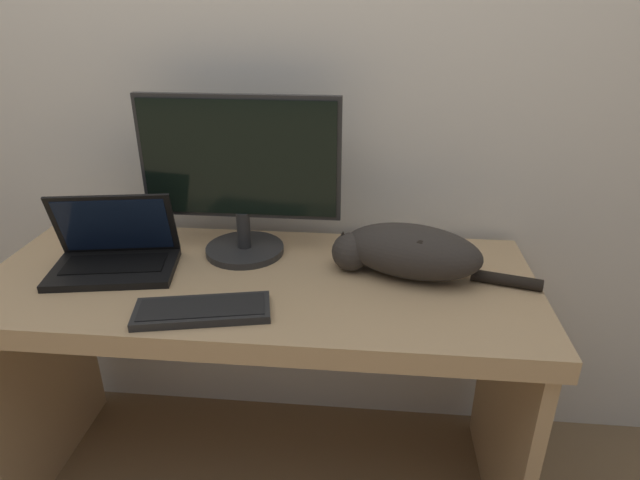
{
  "coord_description": "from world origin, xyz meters",
  "views": [
    {
      "loc": [
        0.29,
        -0.96,
        1.46
      ],
      "look_at": [
        0.17,
        0.28,
        0.88
      ],
      "focal_mm": 30.0,
      "sensor_mm": 36.0,
      "label": 1
    }
  ],
  "objects": [
    {
      "name": "small_toy",
      "position": [
        0.32,
        0.43,
        0.78
      ],
      "size": [
        0.06,
        0.06,
        0.06
      ],
      "color": "#2D6BB7",
      "rests_on": "desk"
    },
    {
      "name": "laptop",
      "position": [
        -0.41,
        0.31,
        0.79
      ],
      "size": [
        0.36,
        0.26,
        0.22
      ],
      "rotation": [
        0.0,
        0.0,
        0.17
      ],
      "color": "black",
      "rests_on": "desk"
    },
    {
      "name": "monitor",
      "position": [
        -0.07,
        0.45,
        0.99
      ],
      "size": [
        0.57,
        0.23,
        0.46
      ],
      "color": "#282828",
      "rests_on": "desk"
    },
    {
      "name": "wall_back",
      "position": [
        0.0,
        0.67,
        1.3
      ],
      "size": [
        6.4,
        0.06,
        2.6
      ],
      "color": "silver",
      "rests_on": "ground_plane"
    },
    {
      "name": "external_keyboard",
      "position": [
        -0.1,
        0.11,
        0.76
      ],
      "size": [
        0.34,
        0.19,
        0.02
      ],
      "rotation": [
        0.0,
        0.0,
        0.2
      ],
      "color": "black",
      "rests_on": "desk"
    },
    {
      "name": "cat",
      "position": [
        0.4,
        0.36,
        0.82
      ],
      "size": [
        0.56,
        0.26,
        0.15
      ],
      "rotation": [
        0.0,
        0.0,
        -0.26
      ],
      "color": "#332D28",
      "rests_on": "desk"
    },
    {
      "name": "desk",
      "position": [
        0.0,
        0.31,
        0.59
      ],
      "size": [
        1.51,
        0.61,
        0.75
      ],
      "color": "tan",
      "rests_on": "ground_plane"
    }
  ]
}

